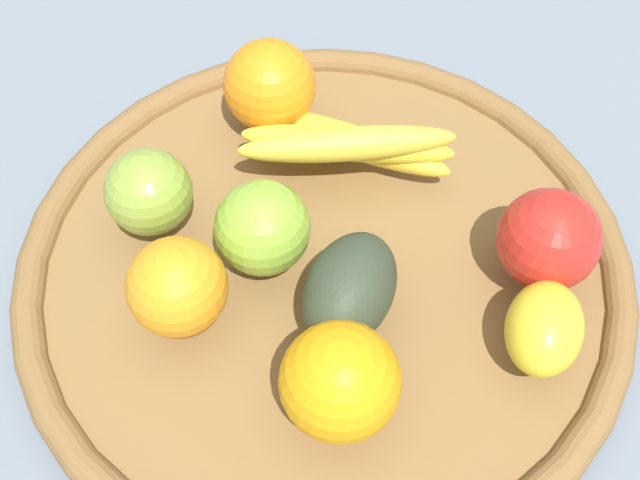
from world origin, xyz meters
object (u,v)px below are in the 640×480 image
object	(u,v)px
apple_0	(258,225)
banana_bunch	(344,143)
orange_0	(266,85)
apple_1	(144,192)
orange_2	(335,382)
apple_2	(544,239)
orange_1	(173,287)
avocado	(345,289)
lemon_0	(539,328)

from	to	relation	value
apple_0	banana_bunch	bearing A→B (deg)	-35.59
orange_0	apple_1	bearing A→B (deg)	141.48
orange_2	apple_2	size ratio (longest dim) A/B	1.05
apple_2	orange_2	bearing A→B (deg)	127.05
orange_1	avocado	bearing A→B (deg)	-88.79
apple_0	apple_2	xyz separation A→B (m)	(-0.01, -0.20, 0.00)
avocado	orange_2	size ratio (longest dim) A/B	1.15
orange_0	orange_1	world-z (taller)	orange_0
avocado	orange_1	distance (m)	0.12
apple_0	apple_2	size ratio (longest dim) A/B	0.95
orange_0	orange_2	size ratio (longest dim) A/B	0.97
orange_1	apple_0	bearing A→B (deg)	-46.59
orange_0	lemon_0	distance (m)	0.29
apple_1	orange_1	world-z (taller)	orange_1
avocado	apple_2	bearing A→B (deg)	-74.85
avocado	orange_1	xyz separation A→B (m)	(-0.00, 0.12, 0.00)
banana_bunch	lemon_0	size ratio (longest dim) A/B	2.45
orange_0	apple_1	size ratio (longest dim) A/B	1.15
banana_bunch	orange_1	distance (m)	0.18
apple_1	orange_0	bearing A→B (deg)	-38.52
orange_2	lemon_0	xyz separation A→B (m)	(0.05, -0.14, -0.01)
apple_2	apple_0	bearing A→B (deg)	86.58
orange_0	apple_1	distance (m)	0.13
orange_2	orange_0	bearing A→B (deg)	12.03
banana_bunch	orange_1	world-z (taller)	orange_1
apple_0	orange_1	world-z (taller)	same
lemon_0	apple_2	bearing A→B (deg)	-8.97
avocado	orange_1	size ratio (longest dim) A/B	1.27
lemon_0	apple_1	distance (m)	0.29
orange_0	apple_0	bearing A→B (deg)	-179.56
orange_2	orange_1	distance (m)	0.13
apple_0	orange_2	bearing A→B (deg)	-156.13
apple_0	apple_1	xyz separation A→B (m)	(0.03, 0.08, -0.00)
banana_bunch	apple_2	distance (m)	0.17
avocado	apple_1	bearing A→B (deg)	61.26
apple_2	orange_1	distance (m)	0.26
apple_1	banana_bunch	bearing A→B (deg)	-69.26
orange_0	lemon_0	bearing A→B (deg)	-138.13
avocado	lemon_0	xyz separation A→B (m)	(-0.03, -0.13, -0.00)
banana_bunch	avocado	bearing A→B (deg)	179.76
apple_2	avocado	bearing A→B (deg)	105.15
apple_0	orange_1	distance (m)	0.08
orange_2	apple_2	xyz separation A→B (m)	(0.11, -0.15, -0.00)
orange_0	orange_2	xyz separation A→B (m)	(-0.26, -0.05, 0.00)
orange_2	apple_1	world-z (taller)	orange_2
orange_0	orange_1	distance (m)	0.20
avocado	banana_bunch	distance (m)	0.14
lemon_0	orange_1	size ratio (longest dim) A/B	1.00
banana_bunch	orange_1	bearing A→B (deg)	139.84
lemon_0	apple_0	bearing A→B (deg)	68.06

